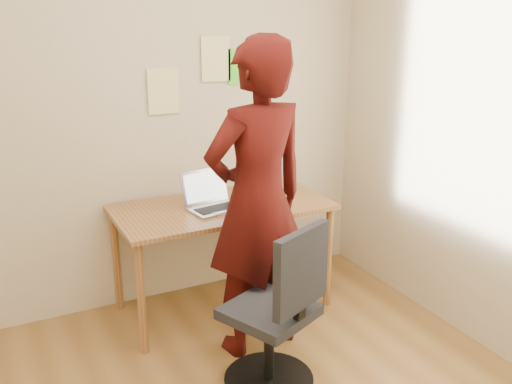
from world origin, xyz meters
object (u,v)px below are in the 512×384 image
desk (222,218)px  person (258,201)px  office_chair (278,321)px  phone (255,210)px  laptop (212,200)px

desk → person: bearing=-90.3°
office_chair → person: bearing=54.2°
office_chair → person: (0.09, 0.43, 0.52)m
phone → office_chair: (-0.24, -0.76, -0.34)m
phone → office_chair: size_ratio=0.15×
office_chair → person: size_ratio=0.51×
desk → person: (-0.00, -0.52, 0.27)m
person → laptop: bearing=-89.2°
desk → office_chair: office_chair is taller
desk → phone: bearing=-52.5°
desk → laptop: (-0.08, -0.02, 0.14)m
phone → office_chair: office_chair is taller
laptop → person: (0.08, -0.50, 0.13)m
phone → person: (-0.15, -0.33, 0.18)m
person → office_chair: bearing=69.7°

